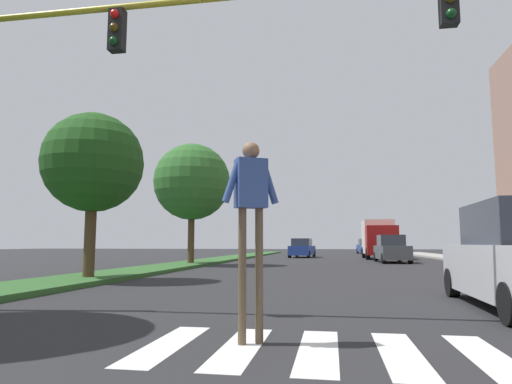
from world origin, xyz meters
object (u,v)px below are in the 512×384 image
at_px(traffic_light_gantry, 119,66).
at_px(truck_box_delivery, 379,238).
at_px(tree_far, 192,182).
at_px(sedan_midblock, 392,250).
at_px(pedestrian_performer, 251,207).
at_px(sedan_far_horizon, 367,247).
at_px(tree_mid, 93,163).
at_px(sedan_distant, 302,249).

xyz_separation_m(traffic_light_gantry, truck_box_delivery, (7.46, 29.68, -2.79)).
height_order(tree_far, sedan_midblock, tree_far).
xyz_separation_m(pedestrian_performer, sedan_far_horizon, (5.09, 49.36, -0.85)).
bearing_deg(sedan_midblock, tree_mid, -125.11).
height_order(sedan_distant, sedan_far_horizon, sedan_far_horizon).
bearing_deg(tree_mid, sedan_far_horizon, 74.07).
distance_m(tree_far, sedan_distant, 16.86).
height_order(pedestrian_performer, sedan_distant, pedestrian_performer).
bearing_deg(traffic_light_gantry, sedan_midblock, 71.52).
distance_m(pedestrian_performer, truck_box_delivery, 31.79).
xyz_separation_m(tree_mid, sedan_distant, (5.15, 26.04, -3.08)).
height_order(sedan_distant, truck_box_delivery, truck_box_delivery).
xyz_separation_m(tree_mid, sedan_far_horizon, (11.84, 41.48, -3.04)).
xyz_separation_m(sedan_distant, sedan_far_horizon, (6.69, 15.44, 0.05)).
height_order(tree_far, sedan_distant, tree_far).
bearing_deg(truck_box_delivery, tree_far, -131.08).
bearing_deg(truck_box_delivery, pedestrian_performer, -98.50).
relative_size(tree_mid, tree_far, 0.80).
bearing_deg(pedestrian_performer, traffic_light_gantry, 147.38).
relative_size(sedan_midblock, sedan_far_horizon, 0.99).
height_order(pedestrian_performer, sedan_far_horizon, pedestrian_performer).
bearing_deg(truck_box_delivery, sedan_midblock, -89.54).
distance_m(traffic_light_gantry, truck_box_delivery, 30.73).
relative_size(traffic_light_gantry, truck_box_delivery, 1.70).
relative_size(tree_far, sedan_distant, 1.45).
bearing_deg(traffic_light_gantry, truck_box_delivery, 75.90).
xyz_separation_m(traffic_light_gantry, pedestrian_performer, (2.75, -1.76, -2.76)).
bearing_deg(sedan_far_horizon, sedan_midblock, -90.76).
xyz_separation_m(tree_far, sedan_distant, (5.13, 15.59, -3.89)).
bearing_deg(sedan_distant, sedan_far_horizon, 66.57).
bearing_deg(sedan_distant, pedestrian_performer, -87.31).
xyz_separation_m(tree_mid, truck_box_delivery, (11.45, 23.56, -2.22)).
xyz_separation_m(tree_mid, tree_far, (0.02, 10.46, 0.81)).
bearing_deg(sedan_distant, truck_box_delivery, -21.48).
xyz_separation_m(pedestrian_performer, truck_box_delivery, (4.70, 31.44, -0.03)).
distance_m(tree_far, truck_box_delivery, 17.65).
relative_size(traffic_light_gantry, sedan_distant, 2.29).
height_order(traffic_light_gantry, sedan_far_horizon, traffic_light_gantry).
bearing_deg(sedan_distant, sedan_midblock, -56.71).
bearing_deg(tree_mid, tree_far, 89.90).
bearing_deg(truck_box_delivery, sedan_distant, 158.52).
xyz_separation_m(traffic_light_gantry, sedan_far_horizon, (7.85, 47.60, -3.61)).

